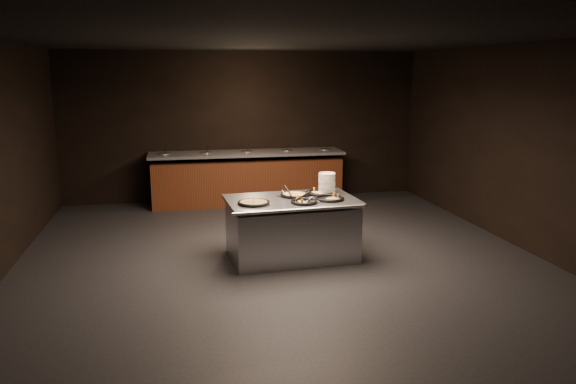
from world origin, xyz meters
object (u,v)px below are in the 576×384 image
Objects in this scene: pan_cheese_whole at (295,195)px; serving_counter at (292,230)px; pan_veggie_whole at (254,203)px; plate_stack at (327,183)px.

serving_counter is at bearing -114.72° from pan_cheese_whole.
pan_cheese_whole is at bearing 30.25° from pan_veggie_whole.
serving_counter is 4.28× the size of pan_veggie_whole.
pan_veggie_whole is at bearing -149.75° from pan_cheese_whole.
pan_veggie_whole is 0.72m from pan_cheese_whole.
serving_counter is 4.56× the size of pan_cheese_whole.
pan_cheese_whole is at bearing -168.18° from plate_stack.
plate_stack is 0.72× the size of pan_cheese_whole.
pan_cheese_whole is (0.08, 0.16, 0.45)m from serving_counter.
serving_counter is 0.48m from pan_cheese_whole.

